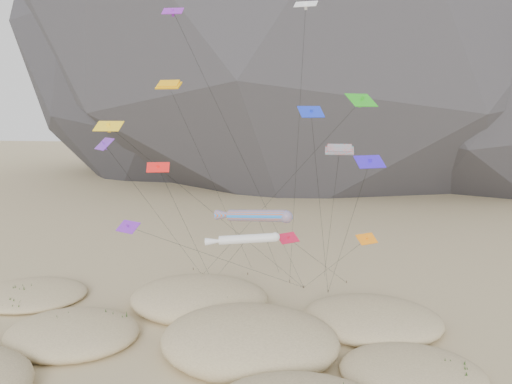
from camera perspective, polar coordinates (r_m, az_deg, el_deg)
ground at (r=39.84m, az=-7.12°, el=-20.89°), size 500.00×500.00×0.00m
dunes at (r=43.16m, az=-7.39°, el=-17.28°), size 49.65×36.64×4.14m
dune_grass at (r=42.69m, az=-6.73°, el=-17.39°), size 43.92×26.15×1.53m
kite_stakes at (r=59.60m, az=0.94°, el=-10.04°), size 19.10×5.60×0.30m
rainbow_tube_kite at (r=43.05m, az=-0.17°, el=-2.72°), size 7.33×19.41×11.85m
white_tube_kite at (r=40.45m, az=-1.41°, el=-5.42°), size 9.71×17.61×10.30m
orange_parafoil at (r=53.27m, az=-9.85°, el=11.74°), size 8.28×10.89×23.03m
multi_parafoil at (r=41.68m, az=9.49°, el=4.54°), size 2.52×17.95×17.25m
delta_kites at (r=44.23m, az=-1.76°, el=5.48°), size 26.27×17.80×29.66m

